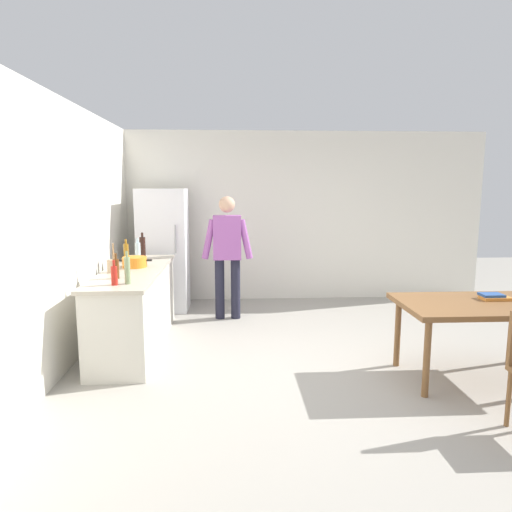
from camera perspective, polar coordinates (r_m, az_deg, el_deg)
name	(u,v)px	position (r m, az deg, el deg)	size (l,w,h in m)	color
ground_plane	(320,369)	(4.76, 8.10, -13.92)	(14.00, 14.00, 0.00)	#9E998E
wall_back	(286,216)	(7.38, 3.85, 5.00)	(6.40, 0.12, 2.70)	silver
wall_left	(57,236)	(4.85, -23.81, 2.36)	(0.12, 5.60, 2.70)	silver
kitchen_counter	(135,308)	(5.41, -14.97, -6.30)	(0.64, 2.20, 0.90)	beige
refrigerator	(164,250)	(6.85, -11.56, 0.77)	(0.70, 0.67, 1.80)	white
person	(227,249)	(6.21, -3.64, 0.86)	(0.70, 0.22, 1.70)	#1E1E2D
dining_table	(475,311)	(4.75, 25.92, -6.20)	(1.40, 0.90, 0.75)	brown
cooking_pot	(135,262)	(5.44, -15.06, -0.74)	(0.40, 0.28, 0.12)	orange
utensil_jar	(112,265)	(5.16, -17.67, -1.13)	(0.11, 0.11, 0.32)	tan
bottle_sauce_red	(114,275)	(4.49, -17.44, -2.32)	(0.06, 0.06, 0.24)	#B22319
bottle_wine_dark	(143,247)	(6.06, -14.11, 1.06)	(0.08, 0.08, 0.34)	black
bottle_vinegar_tall	(127,270)	(4.50, -15.92, -1.71)	(0.06, 0.06, 0.32)	gray
bottle_oil_amber	(126,252)	(5.89, -16.05, 0.48)	(0.06, 0.06, 0.28)	#996619
bottle_beer_brown	(116,268)	(4.81, -17.23, -1.48)	(0.06, 0.06, 0.26)	#5B3314
bottle_water_clear	(138,252)	(5.80, -14.68, 0.52)	(0.07, 0.07, 0.30)	silver
book_stack	(494,297)	(4.93, 27.81, -4.58)	(0.27, 0.17, 0.06)	orange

